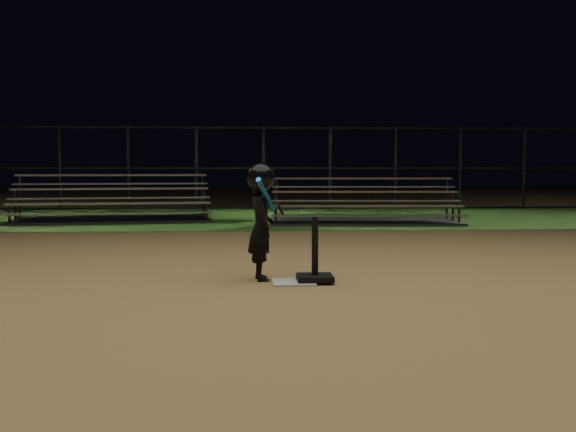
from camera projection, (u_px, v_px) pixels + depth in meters
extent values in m
plane|color=#9E7B47|center=(294.00, 283.00, 7.10)|extent=(80.00, 80.00, 0.00)
cube|color=#2E5D1E|center=(267.00, 217.00, 17.06)|extent=(60.00, 8.00, 0.01)
cube|color=beige|center=(294.00, 282.00, 7.10)|extent=(0.45, 0.45, 0.02)
cube|color=black|center=(315.00, 278.00, 7.14)|extent=(0.38, 0.38, 0.06)
cylinder|color=black|center=(315.00, 246.00, 7.11)|extent=(0.07, 0.07, 0.62)
imported|color=black|center=(261.00, 228.00, 7.28)|extent=(0.34, 0.46, 1.15)
sphere|color=black|center=(261.00, 177.00, 7.24)|extent=(0.31, 0.31, 0.31)
cylinder|color=blue|center=(266.00, 195.00, 7.10)|extent=(0.23, 0.49, 0.38)
cylinder|color=black|center=(280.00, 209.00, 7.24)|extent=(0.10, 0.19, 0.14)
cube|color=silver|center=(111.00, 203.00, 14.99)|extent=(4.47, 0.88, 0.04)
cube|color=silver|center=(110.00, 213.00, 14.69)|extent=(4.47, 0.88, 0.03)
cube|color=silver|center=(112.00, 189.00, 15.57)|extent=(4.47, 0.88, 0.04)
cube|color=silver|center=(111.00, 198.00, 15.27)|extent=(4.47, 0.88, 0.03)
cube|color=silver|center=(113.00, 175.00, 16.15)|extent=(4.47, 0.88, 0.04)
cube|color=silver|center=(113.00, 184.00, 15.85)|extent=(4.47, 0.88, 0.03)
cube|color=#38383D|center=(113.00, 220.00, 15.62)|extent=(4.73, 2.77, 0.07)
cube|color=#ACABB0|center=(367.00, 206.00, 14.50)|extent=(4.18, 0.52, 0.04)
cube|color=#ACABB0|center=(369.00, 216.00, 14.22)|extent=(4.18, 0.52, 0.03)
cube|color=#ACABB0|center=(364.00, 192.00, 15.05)|extent=(4.18, 0.52, 0.04)
cube|color=#ACABB0|center=(366.00, 201.00, 14.77)|extent=(4.18, 0.52, 0.03)
cube|color=#ACABB0|center=(362.00, 178.00, 15.60)|extent=(4.18, 0.52, 0.04)
cube|color=#ACABB0|center=(363.00, 187.00, 15.32)|extent=(4.18, 0.52, 0.03)
cube|color=#38383D|center=(364.00, 222.00, 15.10)|extent=(4.29, 2.30, 0.06)
cube|color=#38383D|center=(264.00, 208.00, 20.04)|extent=(20.00, 0.05, 0.05)
cube|color=#38383D|center=(264.00, 168.00, 19.96)|extent=(20.00, 0.05, 0.05)
cube|color=#38383D|center=(264.00, 128.00, 19.87)|extent=(20.00, 0.05, 0.05)
cylinder|color=#38383D|center=(94.00, 168.00, 19.65)|extent=(0.08, 0.08, 2.50)
cylinder|color=#38383D|center=(264.00, 168.00, 19.96)|extent=(0.08, 0.08, 2.50)
cylinder|color=#38383D|center=(428.00, 168.00, 20.26)|extent=(0.08, 0.08, 2.50)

